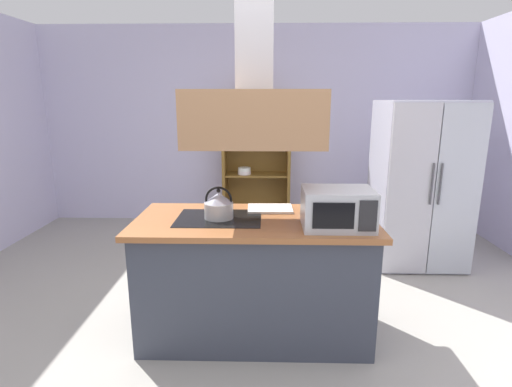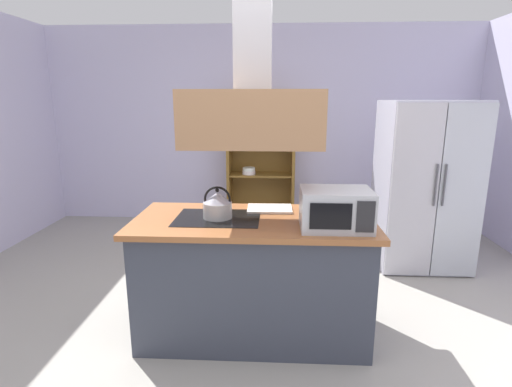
% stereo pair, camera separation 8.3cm
% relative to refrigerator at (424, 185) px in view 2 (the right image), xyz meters
% --- Properties ---
extents(ground_plane, '(7.80, 7.80, 0.00)m').
position_rel_refrigerator_xyz_m(ground_plane, '(-1.77, -1.45, -0.86)').
color(ground_plane, '#9B978D').
extents(wall_back, '(6.00, 0.12, 2.70)m').
position_rel_refrigerator_xyz_m(wall_back, '(-1.77, 1.55, 0.49)').
color(wall_back, silver).
rests_on(wall_back, ground).
extents(kitchen_island, '(1.71, 0.82, 0.90)m').
position_rel_refrigerator_xyz_m(kitchen_island, '(-1.69, -1.39, -0.41)').
color(kitchen_island, '#383D4A').
rests_on(kitchen_island, ground).
extents(range_hood, '(0.90, 0.70, 1.27)m').
position_rel_refrigerator_xyz_m(range_hood, '(-1.69, -1.39, 0.87)').
color(range_hood, '#A87850').
extents(refrigerator, '(0.90, 0.77, 1.72)m').
position_rel_refrigerator_xyz_m(refrigerator, '(0.00, 0.00, 0.00)').
color(refrigerator, '#B7B7C8').
rests_on(refrigerator, ground).
extents(dish_cabinet, '(0.92, 0.40, 1.77)m').
position_rel_refrigerator_xyz_m(dish_cabinet, '(-1.75, 1.33, -0.07)').
color(dish_cabinet, brown).
rests_on(dish_cabinet, ground).
extents(kettle, '(0.21, 0.21, 0.23)m').
position_rel_refrigerator_xyz_m(kettle, '(-1.95, -1.39, 0.14)').
color(kettle, '#BABCBB').
rests_on(kettle, kitchen_island).
extents(cutting_board, '(0.35, 0.25, 0.02)m').
position_rel_refrigerator_xyz_m(cutting_board, '(-1.58, -1.16, 0.05)').
color(cutting_board, white).
rests_on(cutting_board, kitchen_island).
extents(microwave, '(0.46, 0.35, 0.26)m').
position_rel_refrigerator_xyz_m(microwave, '(-1.14, -1.57, 0.17)').
color(microwave, '#B7BABF').
rests_on(microwave, kitchen_island).
extents(wine_glass_on_counter, '(0.08, 0.08, 0.21)m').
position_rel_refrigerator_xyz_m(wine_glass_on_counter, '(-1.31, -1.27, 0.19)').
color(wine_glass_on_counter, silver).
rests_on(wine_glass_on_counter, kitchen_island).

